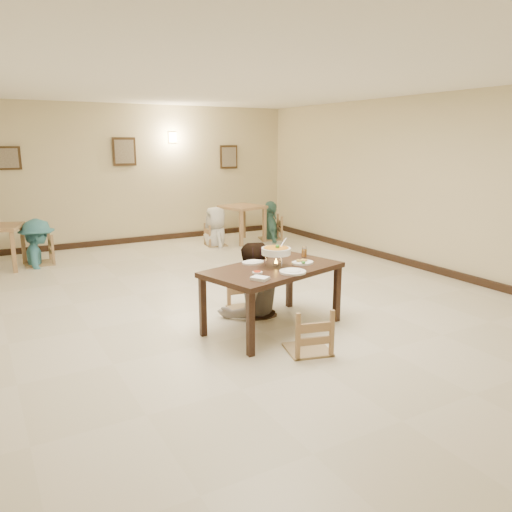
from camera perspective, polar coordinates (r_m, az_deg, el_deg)
floor at (r=6.92m, az=-3.84°, el=-5.73°), size 10.00×10.00×0.00m
ceiling at (r=6.60m, az=-4.25°, el=19.77°), size 10.00×10.00×0.00m
wall_back at (r=11.30m, az=-15.23°, el=8.90°), size 10.00×0.00×10.00m
wall_right at (r=9.06m, az=19.63°, el=7.70°), size 0.00×10.00×10.00m
baseboard_back at (r=11.45m, az=-14.77°, el=1.69°), size 8.00×0.06×0.12m
baseboard_right at (r=9.27m, az=18.83°, el=-1.19°), size 0.06×10.00×0.12m
picture_a at (r=10.89m, az=-26.72°, el=9.96°), size 0.55×0.04×0.45m
picture_b at (r=11.26m, az=-14.83°, el=11.46°), size 0.50×0.04×0.60m
picture_c at (r=12.16m, az=-3.13°, el=11.23°), size 0.45×0.04×0.55m
wall_sconce at (r=11.60m, az=-9.53°, el=13.22°), size 0.16×0.05×0.22m
main_table at (r=5.92m, az=1.93°, el=-2.05°), size 1.81×1.30×0.76m
chair_far at (r=6.59m, az=-0.92°, el=-1.97°), size 0.49×0.49×1.04m
chair_near at (r=5.36m, az=6.03°, el=-6.01°), size 0.45×0.45×0.96m
main_diner at (r=6.38m, az=-0.59°, el=1.55°), size 0.93×0.72×1.90m
curry_warmer at (r=5.91m, az=2.31°, el=0.54°), size 0.39×0.35×0.31m
rice_plate_far at (r=6.09m, az=-0.36°, el=-0.70°), size 0.28×0.28×0.06m
rice_plate_near at (r=5.67m, az=4.22°, el=-1.77°), size 0.30×0.30×0.07m
fried_plate at (r=6.09m, az=5.36°, el=-0.70°), size 0.28×0.28×0.06m
chili_dish at (r=5.63m, az=0.15°, el=-1.88°), size 0.12×0.12×0.02m
napkin_cutlery at (r=5.37m, az=0.46°, el=-2.55°), size 0.24×0.28×0.03m
drink_glass at (r=6.44m, az=5.52°, el=0.43°), size 0.07×0.07×0.13m
bg_table_right at (r=11.17m, az=-1.57°, el=5.06°), size 0.99×0.99×0.82m
bg_chair_lr at (r=9.94m, az=-23.76°, el=2.07°), size 0.49×0.49×1.05m
bg_chair_rl at (r=10.84m, az=-4.64°, el=3.53°), size 0.42×0.42×0.89m
bg_chair_rr at (r=11.48m, az=1.66°, el=4.47°), size 0.49×0.49×1.04m
bg_diner_b at (r=9.90m, az=-23.93°, el=3.88°), size 0.67×1.11×1.68m
bg_diner_c at (r=10.78m, az=-4.68°, el=5.62°), size 0.64×0.89×1.69m
bg_diner_d at (r=11.43m, az=1.68°, el=6.29°), size 0.76×1.12×1.77m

